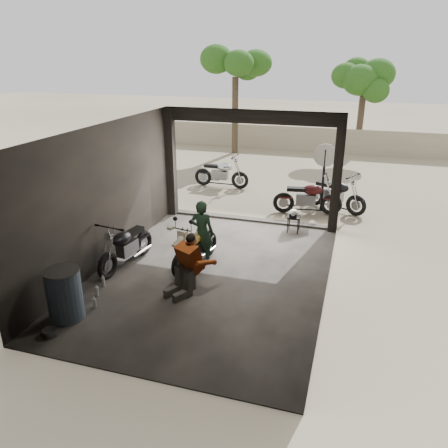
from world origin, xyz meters
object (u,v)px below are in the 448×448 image
Objects in this scene: sign_post at (324,167)px; outside_bike_a at (221,171)px; outside_bike_c at (335,191)px; oil_drum at (65,295)px; rider at (202,233)px; stool at (294,219)px; main_bike at (195,244)px; outside_bike_b at (308,195)px; left_bike at (126,243)px; mechanic at (185,266)px; helmet at (294,213)px.

outside_bike_a is at bearing 151.61° from sign_post.
oil_drum is (-4.30, -7.61, -0.12)m from outside_bike_c.
rider reaches higher than outside_bike_c.
stool is 0.46× the size of oil_drum.
main_bike is 3.61× the size of stool.
main_bike is at bearing -124.40° from stool.
outside_bike_b is 1.62m from stool.
rider reaches higher than oil_drum.
left_bike is 1.75m from rider.
oil_drum is 0.47× the size of sign_post.
stool is (3.20, -3.58, -0.22)m from outside_bike_a.
sign_post reaches higher than outside_bike_b.
rider is at bearing -124.82° from stool.
rider is at bearing 146.41° from outside_bike_b.
main_bike is at bearing 61.03° from oil_drum.
mechanic reaches higher than helmet.
oil_drum is at bearing -128.91° from helmet.
left_bike is at bearing -143.91° from helmet.
oil_drum is (-3.36, -5.43, 0.11)m from stool.
outside_bike_c is 0.87× the size of sign_post.
outside_bike_c is at bearing 71.63° from main_bike.
left_bike is 0.94× the size of outside_bike_c.
stool is (3.36, 3.17, -0.19)m from left_bike.
stool is (1.75, 2.51, -0.38)m from rider.
outside_bike_a is 4.81m from stool.
left_bike reaches higher than stool.
main_bike is 1.07× the size of rider.
outside_bike_a is at bearing -76.48° from rider.
oil_drum is at bearing 144.74° from outside_bike_b.
helmet is 2.32m from sign_post.
outside_bike_b is at bearing 63.35° from oil_drum.
outside_bike_c reaches higher than outside_bike_a.
sign_post is at bearing -47.79° from outside_bike_b.
rider is 0.73× the size of sign_post.
main_bike is 0.92× the size of outside_bike_a.
sign_post reaches higher than oil_drum.
stool is (1.61, 3.94, -0.23)m from mechanic.
mechanic is at bearing -116.20° from sign_post.
mechanic is at bearing 95.86° from rider.
main_bike is 6.43m from outside_bike_a.
left_bike is 6.59m from sign_post.
sign_post reaches higher than mechanic.
outside_bike_a is at bearing 131.80° from stool.
rider reaches higher than mechanic.
oil_drum is (-3.35, -5.40, -0.08)m from helmet.
sign_post reaches higher than outside_bike_c.
outside_bike_c reaches higher than stool.
stool is 6.39m from oil_drum.
mechanic is 2.69× the size of stool.
outside_bike_c is at bearing -61.89° from outside_bike_b.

